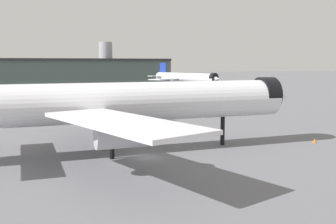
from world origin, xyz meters
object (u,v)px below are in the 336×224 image
object	(u,v)px
airliner_near_gate	(122,103)
airliner_far_taxiway	(185,78)
baggage_cart_trailing	(162,116)
traffic_cone_near_nose	(315,141)

from	to	relation	value
airliner_near_gate	airliner_far_taxiway	bearing A→B (deg)	63.62
airliner_near_gate	baggage_cart_trailing	size ratio (longest dim) A/B	19.97
airliner_near_gate	airliner_far_taxiway	xyz separation A→B (m)	(64.15, 121.85, -1.50)
airliner_near_gate	airliner_far_taxiway	distance (m)	137.72
baggage_cart_trailing	traffic_cone_near_nose	world-z (taller)	baggage_cart_trailing
airliner_near_gate	airliner_far_taxiway	world-z (taller)	airliner_near_gate
baggage_cart_trailing	traffic_cone_near_nose	bearing A→B (deg)	-0.07
airliner_far_taxiway	traffic_cone_near_nose	distance (m)	130.81
baggage_cart_trailing	traffic_cone_near_nose	distance (m)	34.96
airliner_far_taxiway	baggage_cart_trailing	size ratio (longest dim) A/B	15.38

